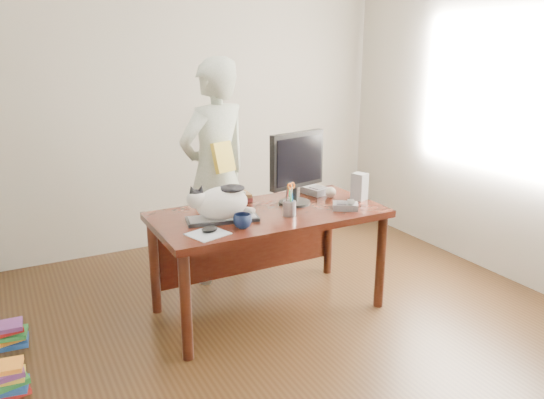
{
  "coord_description": "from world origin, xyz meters",
  "views": [
    {
      "loc": [
        -1.62,
        -2.52,
        1.87
      ],
      "look_at": [
        0.0,
        0.55,
        0.85
      ],
      "focal_mm": 35.0,
      "sensor_mm": 36.0,
      "label": 1
    }
  ],
  "objects_px": {
    "cat": "(220,202)",
    "book_stack": "(236,197)",
    "baseball": "(331,192)",
    "keyboard": "(222,219)",
    "book_pile_a": "(5,380)",
    "calculator": "(315,190)",
    "coffee_mug": "(242,221)",
    "phone": "(346,205)",
    "monitor": "(297,164)",
    "speaker": "(359,186)",
    "person": "(215,173)",
    "desk": "(264,228)",
    "book_pile_b": "(7,335)",
    "pen_cup": "(289,206)",
    "mouse": "(210,229)"
  },
  "relations": [
    {
      "from": "desk",
      "to": "baseball",
      "type": "xyz_separation_m",
      "value": [
        0.58,
        0.01,
        0.19
      ]
    },
    {
      "from": "cat",
      "to": "book_pile_a",
      "type": "height_order",
      "value": "cat"
    },
    {
      "from": "phone",
      "to": "book_pile_a",
      "type": "relative_size",
      "value": 0.8
    },
    {
      "from": "pen_cup",
      "to": "person",
      "type": "bearing_deg",
      "value": 103.53
    },
    {
      "from": "desk",
      "to": "book_pile_b",
      "type": "relative_size",
      "value": 6.2
    },
    {
      "from": "mouse",
      "to": "phone",
      "type": "distance_m",
      "value": 1.03
    },
    {
      "from": "mouse",
      "to": "speaker",
      "type": "relative_size",
      "value": 0.58
    },
    {
      "from": "coffee_mug",
      "to": "book_stack",
      "type": "relative_size",
      "value": 0.54
    },
    {
      "from": "speaker",
      "to": "calculator",
      "type": "distance_m",
      "value": 0.36
    },
    {
      "from": "desk",
      "to": "book_pile_b",
      "type": "height_order",
      "value": "desk"
    },
    {
      "from": "cat",
      "to": "speaker",
      "type": "xyz_separation_m",
      "value": [
        1.12,
        -0.01,
        -0.03
      ]
    },
    {
      "from": "desk",
      "to": "baseball",
      "type": "bearing_deg",
      "value": 1.17
    },
    {
      "from": "keyboard",
      "to": "cat",
      "type": "distance_m",
      "value": 0.12
    },
    {
      "from": "book_pile_a",
      "to": "desk",
      "type": "bearing_deg",
      "value": 9.03
    },
    {
      "from": "desk",
      "to": "person",
      "type": "bearing_deg",
      "value": 100.5
    },
    {
      "from": "book_pile_a",
      "to": "calculator",
      "type": "bearing_deg",
      "value": 10.87
    },
    {
      "from": "coffee_mug",
      "to": "person",
      "type": "distance_m",
      "value": 0.95
    },
    {
      "from": "cat",
      "to": "baseball",
      "type": "xyz_separation_m",
      "value": [
        0.96,
        0.13,
        -0.09
      ]
    },
    {
      "from": "keyboard",
      "to": "phone",
      "type": "bearing_deg",
      "value": 0.8
    },
    {
      "from": "cat",
      "to": "person",
      "type": "xyz_separation_m",
      "value": [
        0.26,
        0.73,
        0.01
      ]
    },
    {
      "from": "monitor",
      "to": "speaker",
      "type": "distance_m",
      "value": 0.53
    },
    {
      "from": "coffee_mug",
      "to": "calculator",
      "type": "relative_size",
      "value": 0.53
    },
    {
      "from": "keyboard",
      "to": "baseball",
      "type": "relative_size",
      "value": 6.11
    },
    {
      "from": "keyboard",
      "to": "monitor",
      "type": "height_order",
      "value": "monitor"
    },
    {
      "from": "coffee_mug",
      "to": "desk",
      "type": "bearing_deg",
      "value": 45.09
    },
    {
      "from": "book_stack",
      "to": "phone",
      "type": "bearing_deg",
      "value": -41.66
    },
    {
      "from": "cat",
      "to": "book_stack",
      "type": "bearing_deg",
      "value": 64.43
    },
    {
      "from": "pen_cup",
      "to": "phone",
      "type": "relative_size",
      "value": 1.06
    },
    {
      "from": "cat",
      "to": "desk",
      "type": "bearing_deg",
      "value": 28.48
    },
    {
      "from": "cat",
      "to": "phone",
      "type": "height_order",
      "value": "cat"
    },
    {
      "from": "cat",
      "to": "baseball",
      "type": "relative_size",
      "value": 5.72
    },
    {
      "from": "calculator",
      "to": "coffee_mug",
      "type": "bearing_deg",
      "value": -164.2
    },
    {
      "from": "desk",
      "to": "book_stack",
      "type": "distance_m",
      "value": 0.33
    },
    {
      "from": "desk",
      "to": "person",
      "type": "relative_size",
      "value": 0.9
    },
    {
      "from": "monitor",
      "to": "coffee_mug",
      "type": "relative_size",
      "value": 4.54
    },
    {
      "from": "speaker",
      "to": "book_pile_a",
      "type": "height_order",
      "value": "speaker"
    },
    {
      "from": "book_stack",
      "to": "person",
      "type": "height_order",
      "value": "person"
    },
    {
      "from": "book_stack",
      "to": "coffee_mug",
      "type": "bearing_deg",
      "value": -110.56
    },
    {
      "from": "speaker",
      "to": "book_pile_b",
      "type": "relative_size",
      "value": 0.78
    },
    {
      "from": "cat",
      "to": "mouse",
      "type": "xyz_separation_m",
      "value": [
        -0.14,
        -0.18,
        -0.11
      ]
    },
    {
      "from": "keyboard",
      "to": "mouse",
      "type": "relative_size",
      "value": 4.3
    },
    {
      "from": "keyboard",
      "to": "baseball",
      "type": "height_order",
      "value": "baseball"
    },
    {
      "from": "keyboard",
      "to": "book_pile_a",
      "type": "bearing_deg",
      "value": -161.73
    },
    {
      "from": "keyboard",
      "to": "book_pile_a",
      "type": "distance_m",
      "value": 1.55
    },
    {
      "from": "phone",
      "to": "cat",
      "type": "bearing_deg",
      "value": -157.6
    },
    {
      "from": "cat",
      "to": "book_stack",
      "type": "relative_size",
      "value": 2.14
    },
    {
      "from": "keyboard",
      "to": "coffee_mug",
      "type": "xyz_separation_m",
      "value": [
        0.06,
        -0.19,
        0.03
      ]
    },
    {
      "from": "book_pile_a",
      "to": "baseball",
      "type": "bearing_deg",
      "value": 7.1
    },
    {
      "from": "phone",
      "to": "person",
      "type": "height_order",
      "value": "person"
    },
    {
      "from": "phone",
      "to": "speaker",
      "type": "distance_m",
      "value": 0.28
    }
  ]
}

